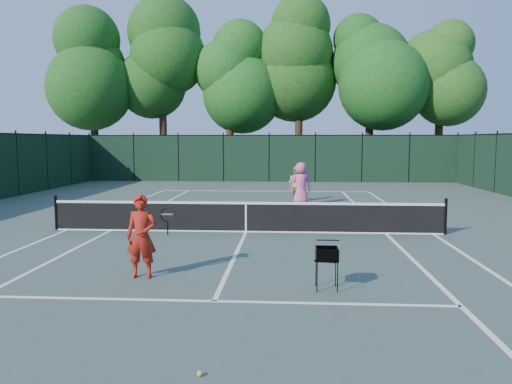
# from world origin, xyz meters

# --- Properties ---
(ground) EXTENTS (90.00, 90.00, 0.00)m
(ground) POSITION_xyz_m (0.00, 0.00, 0.00)
(ground) COLOR #404E45
(ground) RESTS_ON ground
(sideline_doubles_left) EXTENTS (0.10, 23.77, 0.01)m
(sideline_doubles_left) POSITION_xyz_m (-5.49, 0.00, 0.00)
(sideline_doubles_left) COLOR white
(sideline_doubles_left) RESTS_ON ground
(sideline_doubles_right) EXTENTS (0.10, 23.77, 0.01)m
(sideline_doubles_right) POSITION_xyz_m (5.49, 0.00, 0.00)
(sideline_doubles_right) COLOR white
(sideline_doubles_right) RESTS_ON ground
(sideline_singles_left) EXTENTS (0.10, 23.77, 0.01)m
(sideline_singles_left) POSITION_xyz_m (-4.12, 0.00, 0.00)
(sideline_singles_left) COLOR white
(sideline_singles_left) RESTS_ON ground
(sideline_singles_right) EXTENTS (0.10, 23.77, 0.01)m
(sideline_singles_right) POSITION_xyz_m (4.12, 0.00, 0.00)
(sideline_singles_right) COLOR white
(sideline_singles_right) RESTS_ON ground
(baseline_far) EXTENTS (10.97, 0.10, 0.01)m
(baseline_far) POSITION_xyz_m (0.00, 11.88, 0.00)
(baseline_far) COLOR white
(baseline_far) RESTS_ON ground
(service_line_near) EXTENTS (8.23, 0.10, 0.01)m
(service_line_near) POSITION_xyz_m (0.00, -6.40, 0.00)
(service_line_near) COLOR white
(service_line_near) RESTS_ON ground
(service_line_far) EXTENTS (8.23, 0.10, 0.01)m
(service_line_far) POSITION_xyz_m (0.00, 6.40, 0.00)
(service_line_far) COLOR white
(service_line_far) RESTS_ON ground
(center_service_line) EXTENTS (0.10, 12.80, 0.01)m
(center_service_line) POSITION_xyz_m (0.00, 0.00, 0.00)
(center_service_line) COLOR white
(center_service_line) RESTS_ON ground
(tennis_net) EXTENTS (11.69, 0.09, 1.06)m
(tennis_net) POSITION_xyz_m (0.00, 0.00, 0.48)
(tennis_net) COLOR black
(tennis_net) RESTS_ON ground
(fence_far) EXTENTS (24.00, 0.05, 3.00)m
(fence_far) POSITION_xyz_m (0.00, 18.00, 1.50)
(fence_far) COLOR black
(fence_far) RESTS_ON ground
(tree_0) EXTENTS (6.40, 6.40, 13.14)m
(tree_0) POSITION_xyz_m (-13.00, 21.50, 8.16)
(tree_0) COLOR black
(tree_0) RESTS_ON ground
(tree_1) EXTENTS (6.80, 6.80, 13.98)m
(tree_1) POSITION_xyz_m (-8.00, 22.00, 8.69)
(tree_1) COLOR black
(tree_1) RESTS_ON ground
(tree_2) EXTENTS (6.00, 6.00, 12.40)m
(tree_2) POSITION_xyz_m (-3.00, 21.80, 7.73)
(tree_2) COLOR black
(tree_2) RESTS_ON ground
(tree_3) EXTENTS (7.00, 7.00, 14.45)m
(tree_3) POSITION_xyz_m (2.00, 22.30, 9.01)
(tree_3) COLOR black
(tree_3) RESTS_ON ground
(tree_4) EXTENTS (6.20, 6.20, 12.97)m
(tree_4) POSITION_xyz_m (7.00, 21.60, 8.14)
(tree_4) COLOR black
(tree_4) RESTS_ON ground
(tree_5) EXTENTS (5.80, 5.80, 12.23)m
(tree_5) POSITION_xyz_m (12.00, 22.10, 7.71)
(tree_5) COLOR black
(tree_5) RESTS_ON ground
(coach) EXTENTS (0.90, 0.62, 1.67)m
(coach) POSITION_xyz_m (-1.65, -5.02, 0.83)
(coach) COLOR #A31D12
(coach) RESTS_ON ground
(player_pink) EXTENTS (1.01, 0.80, 1.81)m
(player_pink) POSITION_xyz_m (1.78, 6.09, 0.91)
(player_pink) COLOR #EA5296
(player_pink) RESTS_ON ground
(player_green) EXTENTS (0.97, 0.92, 1.59)m
(player_green) POSITION_xyz_m (1.60, 7.52, 0.79)
(player_green) COLOR #8EAE57
(player_green) RESTS_ON ground
(ball_hopper) EXTENTS (0.49, 0.49, 0.78)m
(ball_hopper) POSITION_xyz_m (1.96, -5.58, 0.65)
(ball_hopper) COLOR black
(ball_hopper) RESTS_ON ground
(loose_ball_near_cart) EXTENTS (0.07, 0.07, 0.07)m
(loose_ball_near_cart) POSITION_xyz_m (0.23, -9.10, 0.03)
(loose_ball_near_cart) COLOR #C1D62B
(loose_ball_near_cart) RESTS_ON ground
(loose_ball_midcourt) EXTENTS (0.07, 0.07, 0.07)m
(loose_ball_midcourt) POSITION_xyz_m (-2.18, -2.64, 0.03)
(loose_ball_midcourt) COLOR #CAE72F
(loose_ball_midcourt) RESTS_ON ground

